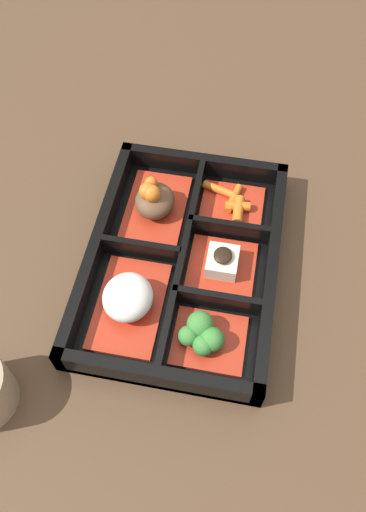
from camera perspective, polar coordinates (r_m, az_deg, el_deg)
name	(u,v)px	position (r m, az deg, el deg)	size (l,w,h in m)	color
ground_plane	(183,266)	(0.65, 0.00, -1.17)	(3.00, 3.00, 0.00)	#4C3523
bento_base	(183,264)	(0.65, 0.00, -0.94)	(0.33, 0.24, 0.01)	black
bento_rim	(184,258)	(0.64, 0.16, -0.26)	(0.33, 0.24, 0.04)	black
bowl_rice	(128,299)	(0.60, -6.28, -4.94)	(0.13, 0.08, 0.04)	#B22D19
bowl_stew	(154,202)	(0.68, -3.30, 6.22)	(0.13, 0.08, 0.06)	#B22D19
bowl_greens	(204,336)	(0.58, 2.42, -9.12)	(0.08, 0.09, 0.04)	#B22D19
bowl_tofu	(222,265)	(0.63, 4.45, -1.04)	(0.09, 0.09, 0.04)	#B22D19
bowl_carrots	(232,204)	(0.70, 5.64, 5.89)	(0.08, 0.09, 0.02)	#B22D19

